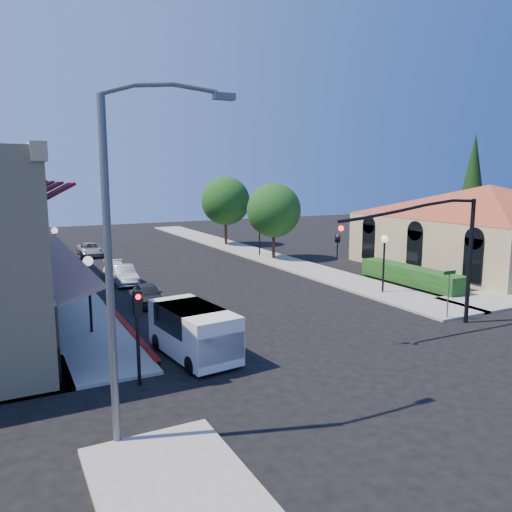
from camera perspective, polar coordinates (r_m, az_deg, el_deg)
name	(u,v)px	position (r m, az deg, el deg)	size (l,w,h in m)	color
ground	(354,360)	(20.13, 11.15, -11.57)	(120.00, 120.00, 0.00)	black
sidewalk_left	(47,266)	(42.34, -22.77, -1.10)	(3.50, 50.00, 0.12)	gray
sidewalk_right	(247,251)	(46.99, -1.03, 0.57)	(3.50, 50.00, 0.12)	gray
curb_red_strip	(128,329)	(24.23, -14.47, -8.10)	(0.25, 10.00, 0.06)	maroon
mission_building	(487,219)	(42.92, 24.93, 3.87)	(30.12, 30.12, 6.40)	tan
hedge	(410,285)	(34.13, 17.17, -3.21)	(1.40, 8.00, 1.10)	#113E12
conifer_far	(473,183)	(51.54, 23.52, 7.61)	(3.20, 3.20, 11.00)	black
street_tree_a	(274,210)	(42.17, 2.05, 5.24)	(4.56, 4.56, 6.48)	black
street_tree_b	(226,201)	(51.08, -3.50, 6.30)	(4.94, 4.94, 7.02)	black
signal_mast_arm	(439,242)	(24.16, 20.16, 1.51)	(8.01, 0.39, 6.00)	black
secondary_signal	(138,320)	(17.17, -13.36, -7.14)	(0.28, 0.42, 3.32)	black
cobra_streetlight	(122,247)	(13.05, -15.05, 0.95)	(3.60, 0.25, 9.31)	#595B5E
street_name_sign	(449,287)	(26.23, 21.18, -3.28)	(0.80, 0.06, 2.50)	#595B5E
lamppost_left_near	(89,275)	(23.29, -18.58, -2.04)	(0.44, 0.44, 3.57)	black
lamppost_left_far	(55,239)	(37.04, -21.98, 1.77)	(0.44, 0.44, 3.57)	black
lamppost_right_near	(384,249)	(30.77, 14.45, 0.77)	(0.44, 0.44, 3.57)	black
lamppost_right_far	(260,226)	(43.90, 0.41, 3.48)	(0.44, 0.44, 3.57)	black
white_van	(194,329)	(19.83, -7.09, -8.26)	(2.42, 4.67, 1.99)	silver
parked_car_a	(148,294)	(28.31, -12.21, -4.30)	(1.37, 3.40, 1.16)	black
parked_car_b	(124,275)	(34.02, -14.89, -2.07)	(1.32, 3.80, 1.25)	#AFB2B4
parked_car_c	(116,271)	(35.93, -15.71, -1.64)	(1.56, 3.83, 1.11)	white
parked_car_d	(90,249)	(46.82, -18.43, 0.71)	(1.93, 4.19, 1.16)	#A1A3A6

